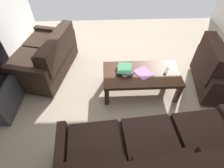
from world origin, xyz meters
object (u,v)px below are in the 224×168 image
object	(u,v)px
armchair_side	(223,73)
tv_stand	(5,92)
loose_magazine	(144,73)
loveseat_near	(46,57)
sofa_main	(152,157)
book_stack	(125,70)
tv_remote	(166,71)
coffee_table	(141,76)

from	to	relation	value
armchair_side	tv_stand	bearing A→B (deg)	2.57
loose_magazine	loveseat_near	bearing A→B (deg)	-47.36
sofa_main	loose_magazine	bearing A→B (deg)	-94.89
loveseat_near	sofa_main	bearing A→B (deg)	130.07
sofa_main	book_stack	size ratio (longest dim) A/B	6.44
loveseat_near	book_stack	xyz separation A→B (m)	(-1.38, 0.52, 0.10)
sofa_main	tv_remote	size ratio (longest dim) A/B	13.34
armchair_side	sofa_main	bearing A→B (deg)	42.53
book_stack	loose_magazine	bearing A→B (deg)	171.81
sofa_main	tv_stand	world-z (taller)	sofa_main
loveseat_near	tv_stand	world-z (taller)	loveseat_near
sofa_main	tv_stand	distance (m)	2.43
sofa_main	coffee_table	distance (m)	1.32
book_stack	tv_remote	bearing A→B (deg)	178.28
loveseat_near	armchair_side	bearing A→B (deg)	170.00
armchair_side	tv_remote	xyz separation A→B (m)	(0.98, 0.00, 0.08)
loveseat_near	armchair_side	xyz separation A→B (m)	(-3.03, 0.53, -0.00)
loose_magazine	book_stack	bearing A→B (deg)	-37.21
loveseat_near	tv_remote	world-z (taller)	loveseat_near
loveseat_near	tv_remote	xyz separation A→B (m)	(-2.06, 0.54, 0.07)
tv_remote	loose_magazine	distance (m)	0.37
coffee_table	book_stack	size ratio (longest dim) A/B	3.72
tv_stand	loose_magazine	world-z (taller)	tv_stand
sofa_main	tv_remote	xyz separation A→B (m)	(-0.48, -1.34, 0.06)
tv_remote	sofa_main	bearing A→B (deg)	70.19
tv_stand	loose_magazine	xyz separation A→B (m)	(-2.23, -0.14, 0.19)
coffee_table	armchair_side	world-z (taller)	armchair_side
tv_stand	armchair_side	xyz separation A→B (m)	(-3.58, -0.16, 0.12)
sofa_main	loose_magazine	xyz separation A→B (m)	(-0.11, -1.31, 0.05)
book_stack	tv_stand	bearing A→B (deg)	5.33
loveseat_near	coffee_table	xyz separation A→B (m)	(-1.66, 0.56, 0.00)
tv_stand	tv_remote	bearing A→B (deg)	-176.49
coffee_table	book_stack	distance (m)	0.30
coffee_table	tv_stand	xyz separation A→B (m)	(2.20, 0.14, -0.13)
coffee_table	loose_magazine	world-z (taller)	loose_magazine
sofa_main	tv_remote	world-z (taller)	sofa_main
book_stack	tv_remote	world-z (taller)	book_stack
tv_stand	armchair_side	size ratio (longest dim) A/B	0.90
coffee_table	armchair_side	bearing A→B (deg)	-178.95
loveseat_near	book_stack	size ratio (longest dim) A/B	4.33
armchair_side	loose_magazine	distance (m)	1.35
loveseat_near	tv_remote	distance (m)	2.13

